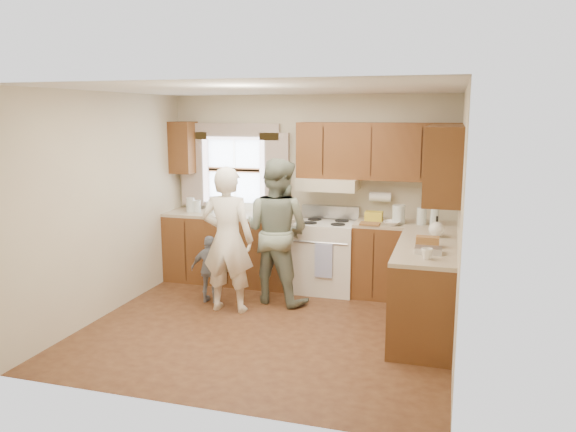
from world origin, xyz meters
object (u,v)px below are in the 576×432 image
(stove, at_px, (326,255))
(woman_left, at_px, (228,240))
(child, at_px, (210,269))
(woman_right, at_px, (277,231))

(stove, xyz_separation_m, woman_left, (-0.92, -1.06, 0.37))
(child, bearing_deg, woman_right, -165.06)
(stove, xyz_separation_m, woman_right, (-0.47, -0.59, 0.41))
(stove, relative_size, child, 1.30)
(woman_left, xyz_separation_m, woman_right, (0.44, 0.47, 0.03))
(stove, distance_m, child, 1.50)
(woman_left, distance_m, woman_right, 0.65)
(stove, relative_size, woman_right, 0.61)
(woman_right, height_order, child, woman_right)
(woman_left, height_order, woman_right, woman_right)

